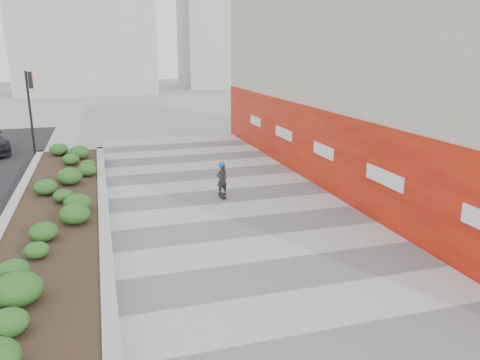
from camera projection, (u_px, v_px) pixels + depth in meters
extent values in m
plane|color=gray|center=(322.00, 312.00, 9.54)|extent=(160.00, 160.00, 0.00)
cube|color=#A8A8AD|center=(271.00, 253.00, 12.30)|extent=(8.00, 36.00, 0.01)
cube|color=#BAAE9E|center=(384.00, 80.00, 18.71)|extent=(6.00, 24.00, 8.00)
cube|color=red|center=(314.00, 146.00, 18.55)|extent=(0.12, 24.00, 3.00)
cube|color=#9E9EA0|center=(71.00, 155.00, 22.55)|extent=(3.00, 0.30, 0.55)
cube|color=#9E9EA0|center=(10.00, 219.00, 14.01)|extent=(0.30, 18.00, 0.55)
cube|color=#9E9EA0|center=(104.00, 210.00, 14.76)|extent=(0.30, 18.00, 0.55)
cube|color=#2D2116|center=(58.00, 215.00, 14.39)|extent=(2.40, 17.40, 0.50)
cylinder|color=black|center=(31.00, 114.00, 23.08)|extent=(0.12, 0.12, 4.20)
cube|color=black|center=(30.00, 80.00, 22.69)|extent=(0.18, 0.28, 0.80)
cube|color=#ADAAA3|center=(82.00, 8.00, 56.18)|extent=(16.00, 12.00, 20.00)
cube|color=#ADAAA3|center=(231.00, 0.00, 65.82)|extent=(14.00, 10.00, 24.00)
cylinder|color=#595654|center=(289.00, 251.00, 12.44)|extent=(0.44, 0.44, 0.01)
cube|color=black|center=(222.00, 195.00, 16.99)|extent=(0.26, 0.73, 0.02)
imported|color=#28272C|center=(222.00, 180.00, 16.83)|extent=(0.49, 0.40, 1.17)
sphere|color=blue|center=(222.00, 165.00, 16.68)|extent=(0.23, 0.23, 0.23)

